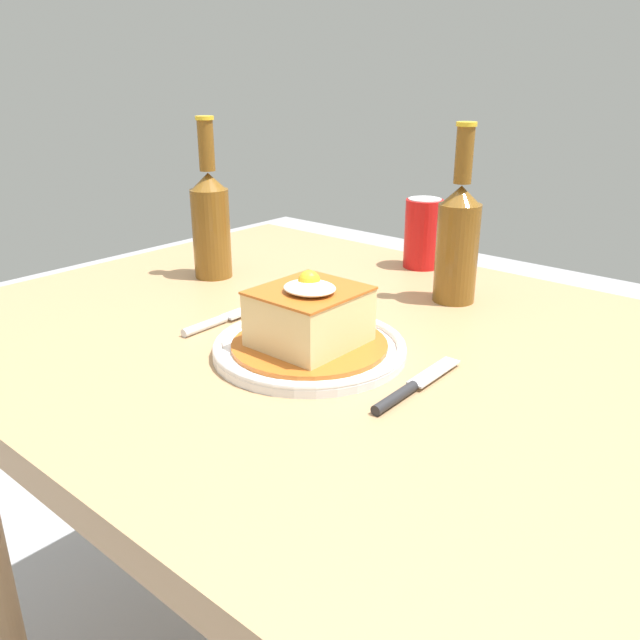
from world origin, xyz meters
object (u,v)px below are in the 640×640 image
object	(u,v)px
fork	(216,321)
beer_bottle_amber	(458,238)
beer_bottle_amber_far	(211,219)
main_plate	(310,347)
knife	(407,390)
soda_can	(423,233)

from	to	relation	value
fork	beer_bottle_amber	world-z (taller)	beer_bottle_amber
fork	beer_bottle_amber_far	world-z (taller)	beer_bottle_amber_far
main_plate	beer_bottle_amber_far	bearing A→B (deg)	158.11
knife	soda_can	world-z (taller)	soda_can
beer_bottle_amber	beer_bottle_amber_far	bearing A→B (deg)	-157.22
fork	beer_bottle_amber_far	distance (m)	0.25
beer_bottle_amber	beer_bottle_amber_far	world-z (taller)	same
fork	knife	xyz separation A→B (m)	(0.32, -0.00, 0.00)
knife	main_plate	bearing A→B (deg)	175.42
beer_bottle_amber_far	soda_can	bearing A→B (deg)	49.83
knife	beer_bottle_amber	distance (m)	0.35
main_plate	soda_can	xyz separation A→B (m)	(-0.11, 0.42, 0.05)
soda_can	fork	bearing A→B (deg)	-97.70
main_plate	beer_bottle_amber	world-z (taller)	beer_bottle_amber
knife	fork	bearing A→B (deg)	179.90
beer_bottle_amber	main_plate	bearing A→B (deg)	-96.29
main_plate	beer_bottle_amber_far	xyz separation A→B (m)	(-0.35, 0.14, 0.09)
beer_bottle_amber_far	fork	bearing A→B (deg)	-39.72
knife	soda_can	xyz separation A→B (m)	(-0.26, 0.44, 0.06)
main_plate	knife	xyz separation A→B (m)	(0.15, -0.01, -0.00)
beer_bottle_amber	beer_bottle_amber_far	xyz separation A→B (m)	(-0.38, -0.16, 0.00)
fork	beer_bottle_amber	bearing A→B (deg)	57.52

